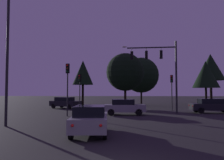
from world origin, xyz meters
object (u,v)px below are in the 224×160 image
parking_lot_lamp_post (8,42)px  car_crossing_left (124,107)px  tree_center_horizon (206,74)px  tree_left_far (211,67)px  tree_behind_sign (83,73)px  traffic_signal_mast_arm (160,63)px  traffic_light_corner_right (172,85)px  tree_lot_edge (141,75)px  car_nearside_lane (90,119)px  traffic_light_median (80,85)px  tree_right_cluster (125,72)px  car_far_lane (65,102)px  traffic_light_corner_left (67,79)px  car_crossing_right (212,105)px

parking_lot_lamp_post → car_crossing_left: bearing=46.1°
parking_lot_lamp_post → tree_center_horizon: bearing=48.9°
tree_left_far → tree_behind_sign: bearing=-165.3°
traffic_signal_mast_arm → tree_left_far: tree_left_far is taller
traffic_light_corner_right → tree_center_horizon: 12.97m
tree_behind_sign → tree_center_horizon: size_ratio=1.03×
tree_lot_edge → car_nearside_lane: bearing=-99.1°
traffic_light_median → tree_right_cluster: (5.37, 1.90, 1.65)m
car_crossing_left → tree_left_far: (15.73, 21.07, 6.01)m
car_far_lane → tree_lot_edge: bearing=37.1°
traffic_light_corner_left → tree_right_cluster: bearing=56.5°
tree_behind_sign → traffic_signal_mast_arm: bearing=-50.1°
tree_right_cluster → tree_left_far: bearing=43.5°
traffic_light_median → tree_behind_sign: bearing=99.5°
traffic_signal_mast_arm → tree_center_horizon: size_ratio=1.05×
traffic_light_corner_left → tree_lot_edge: size_ratio=0.61×
car_crossing_right → car_nearside_lane: bearing=-130.3°
traffic_signal_mast_arm → tree_lot_edge: size_ratio=0.96×
car_far_lane → tree_center_horizon: (21.16, 7.91, 4.27)m
tree_behind_sign → tree_center_horizon: bearing=2.0°
traffic_light_corner_left → car_far_lane: (-2.89, 9.61, -2.62)m
traffic_light_corner_left → traffic_light_median: 6.03m
traffic_light_corner_left → traffic_light_corner_right: size_ratio=1.14×
traffic_light_corner_left → tree_left_far: bearing=47.4°
traffic_light_corner_right → parking_lot_lamp_post: (-13.24, -13.30, 2.58)m
car_crossing_left → tree_right_cluster: (0.03, 6.19, 3.92)m
traffic_light_corner_left → car_crossing_right: (14.48, 4.27, -2.62)m
car_nearside_lane → car_crossing_right: bearing=49.7°
parking_lot_lamp_post → tree_behind_sign: parking_lot_lamp_post is taller
traffic_light_corner_left → tree_right_cluster: tree_right_cluster is taller
tree_behind_sign → tree_right_cluster: tree_behind_sign is taller
traffic_light_corner_right → car_far_lane: bearing=169.6°
traffic_signal_mast_arm → traffic_light_median: 9.62m
traffic_light_corner_right → tree_lot_edge: bearing=106.0°
tree_center_horizon → tree_lot_edge: (-10.49, 0.17, -0.05)m
traffic_signal_mast_arm → car_crossing_right: bearing=5.3°
traffic_light_median → traffic_signal_mast_arm: bearing=-13.9°
tree_left_far → car_nearside_lane: bearing=-119.0°
car_far_lane → tree_right_cluster: bearing=-11.8°
car_crossing_left → parking_lot_lamp_post: size_ratio=0.46×
traffic_signal_mast_arm → car_crossing_left: bearing=-151.4°
car_far_lane → tree_left_far: bearing=29.0°
traffic_signal_mast_arm → parking_lot_lamp_post: parking_lot_lamp_post is taller
car_nearside_lane → tree_right_cluster: 17.03m
car_crossing_right → tree_lot_edge: tree_lot_edge is taller
traffic_light_corner_left → tree_center_horizon: size_ratio=0.67×
tree_right_cluster → tree_lot_edge: tree_lot_edge is taller
tree_lot_edge → traffic_light_corner_left: bearing=-113.7°
traffic_signal_mast_arm → traffic_light_corner_right: size_ratio=1.79×
tree_left_far → tree_lot_edge: 14.22m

